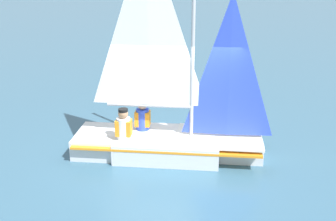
% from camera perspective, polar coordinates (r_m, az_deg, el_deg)
% --- Properties ---
extents(ground_plane, '(260.00, 260.00, 0.00)m').
position_cam_1_polar(ground_plane, '(9.72, 0.00, -5.86)').
color(ground_plane, '#38607A').
extents(sailboat_main, '(3.54, 4.22, 4.97)m').
position_cam_1_polar(sailboat_main, '(9.45, -0.08, -2.28)').
color(sailboat_main, silver).
rests_on(sailboat_main, ground_plane).
extents(sailor_helm, '(0.42, 0.43, 1.16)m').
position_cam_1_polar(sailor_helm, '(9.81, -3.45, -1.60)').
color(sailor_helm, black).
rests_on(sailor_helm, ground_plane).
extents(sailor_crew, '(0.42, 0.43, 1.16)m').
position_cam_1_polar(sailor_crew, '(9.33, -6.00, -2.87)').
color(sailor_crew, black).
rests_on(sailor_crew, ground_plane).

